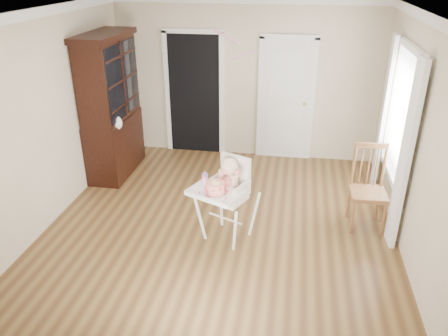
% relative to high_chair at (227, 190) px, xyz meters
% --- Properties ---
extents(floor, '(5.00, 5.00, 0.00)m').
position_rel_high_chair_xyz_m(floor, '(-0.13, 0.20, -0.67)').
color(floor, '#51351B').
rests_on(floor, ground).
extents(ceiling, '(5.00, 5.00, 0.00)m').
position_rel_high_chair_xyz_m(ceiling, '(-0.13, 0.20, 2.03)').
color(ceiling, white).
rests_on(ceiling, wall_back).
extents(wall_back, '(4.50, 0.00, 4.50)m').
position_rel_high_chair_xyz_m(wall_back, '(-0.13, 2.70, 0.68)').
color(wall_back, beige).
rests_on(wall_back, floor).
extents(wall_left, '(0.00, 5.00, 5.00)m').
position_rel_high_chair_xyz_m(wall_left, '(-2.38, 0.20, 0.68)').
color(wall_left, beige).
rests_on(wall_left, floor).
extents(wall_right, '(0.00, 5.00, 5.00)m').
position_rel_high_chair_xyz_m(wall_right, '(2.12, 0.20, 0.68)').
color(wall_right, beige).
rests_on(wall_right, floor).
extents(crown_molding, '(4.50, 5.00, 0.12)m').
position_rel_high_chair_xyz_m(crown_molding, '(-0.13, 0.20, 1.97)').
color(crown_molding, white).
rests_on(crown_molding, ceiling).
extents(doorway, '(1.06, 0.05, 2.22)m').
position_rel_high_chair_xyz_m(doorway, '(-1.03, 2.69, 0.44)').
color(doorway, black).
rests_on(doorway, wall_back).
extents(closet_door, '(0.96, 0.09, 2.13)m').
position_rel_high_chair_xyz_m(closet_door, '(0.57, 2.68, 0.35)').
color(closet_door, white).
rests_on(closet_door, wall_back).
extents(window_right, '(0.13, 1.84, 2.30)m').
position_rel_high_chair_xyz_m(window_right, '(2.05, 1.00, 0.62)').
color(window_right, white).
rests_on(window_right, wall_right).
extents(high_chair, '(0.86, 0.95, 1.09)m').
position_rel_high_chair_xyz_m(high_chair, '(0.00, 0.00, 0.00)').
color(high_chair, white).
rests_on(high_chair, floor).
extents(baby, '(0.30, 0.31, 0.49)m').
position_rel_high_chair_xyz_m(baby, '(0.01, 0.02, 0.16)').
color(baby, beige).
rests_on(baby, high_chair).
extents(cake, '(0.29, 0.29, 0.14)m').
position_rel_high_chair_xyz_m(cake, '(-0.11, -0.23, 0.15)').
color(cake, silver).
rests_on(cake, high_chair).
extents(sippy_cup, '(0.08, 0.08, 0.19)m').
position_rel_high_chair_xyz_m(sippy_cup, '(-0.26, -0.06, 0.16)').
color(sippy_cup, '#F193C8').
rests_on(sippy_cup, high_chair).
extents(china_cabinet, '(0.59, 1.33, 2.24)m').
position_rel_high_chair_xyz_m(china_cabinet, '(-2.12, 1.61, 0.45)').
color(china_cabinet, black).
rests_on(china_cabinet, floor).
extents(dining_chair, '(0.47, 0.47, 1.10)m').
position_rel_high_chair_xyz_m(dining_chair, '(1.74, 0.60, -0.16)').
color(dining_chair, brown).
rests_on(dining_chair, floor).
extents(streamer, '(0.42, 0.31, 0.15)m').
position_rel_high_chair_xyz_m(streamer, '(-0.26, 1.50, 1.57)').
color(streamer, pink).
rests_on(streamer, ceiling).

